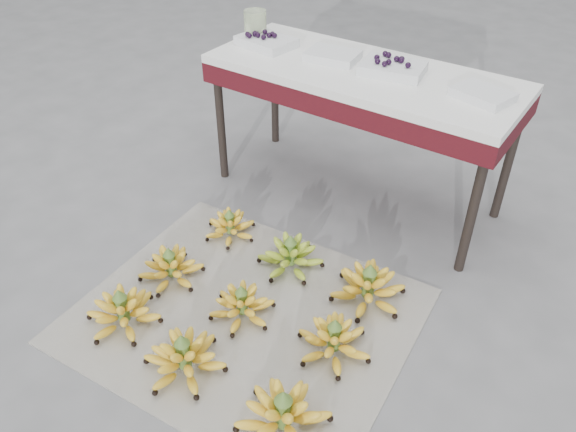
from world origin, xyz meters
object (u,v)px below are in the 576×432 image
Objects in this scene: bunch_mid_left at (171,268)px; bunch_front_right at (283,416)px; bunch_back_right at (368,287)px; tray_right at (393,68)px; bunch_mid_right at (334,341)px; bunch_front_left at (123,312)px; tray_far_left at (266,41)px; glass_jar at (255,25)px; bunch_back_left at (230,226)px; bunch_front_center at (184,358)px; vendor_table at (362,85)px; tray_far_right at (483,94)px; bunch_back_center at (291,256)px; newspaper_mat at (245,315)px; tray_left at (333,56)px; bunch_mid_center at (242,305)px.

bunch_front_right is at bearing -43.05° from bunch_mid_left.
bunch_back_right reaches higher than bunch_mid_left.
bunch_mid_right is at bearing -71.78° from tray_right.
tray_right is at bearing 124.47° from bunch_mid_right.
bunch_front_left is 1.42m from tray_far_left.
bunch_back_left is at bearing -63.74° from glass_jar.
bunch_back_left is 0.72m from bunch_back_right.
vendor_table is at bearing 73.80° from bunch_front_center.
tray_far_right is at bearing 100.64° from bunch_mid_right.
tray_far_right reaches higher than bunch_front_center.
bunch_back_center is at bearing 159.30° from bunch_mid_right.
tray_far_left is at bearing 170.47° from bunch_back_right.
bunch_mid_left is 1.26m from glass_jar.
bunch_front_right is at bearing -38.06° from newspaper_mat.
bunch_mid_right is at bearing -53.04° from bunch_back_center.
glass_jar reaches higher than bunch_back_left.
bunch_front_center is 0.42m from bunch_front_right.
bunch_back_right is 1.40m from glass_jar.
tray_right is (-0.35, 1.33, 0.63)m from bunch_front_right.
bunch_front_left is 1.18× the size of tray_left.
bunch_back_right is 1.07m from tray_left.
vendor_table is at bearing 147.21° from bunch_back_right.
glass_jar is (-0.10, 0.05, 0.05)m from tray_far_left.
bunch_back_left is at bearing -157.12° from bunch_back_right.
vendor_table is (-0.42, 0.63, 0.53)m from bunch_back_right.
glass_jar reaches higher than vendor_table.
tray_left is (0.35, 0.03, -0.01)m from tray_far_left.
bunch_front_left is 0.88× the size of bunch_mid_center.
bunch_front_left reaches higher than bunch_mid_right.
vendor_table is (-0.06, 0.98, 0.54)m from bunch_mid_center.
tray_left reaches higher than bunch_back_left.
bunch_front_center is 1.48m from tray_right.
bunch_mid_center is at bearing -21.36° from bunch_mid_left.
glass_jar reaches higher than newspaper_mat.
bunch_back_center is 1.37× the size of tray_left.
bunch_mid_left is at bearing -130.71° from bunch_back_right.
bunch_mid_right is (-0.03, 0.36, -0.01)m from bunch_front_right.
bunch_mid_right is 1.48m from tray_far_left.
tray_left is at bearing 81.44° from bunch_front_left.
tray_far_left is (-0.94, 0.61, 0.63)m from bunch_back_right.
newspaper_mat is 3.66× the size of bunch_mid_right.
bunch_mid_right is 0.81m from bunch_back_left.
bunch_back_right is at bearing -66.00° from tray_right.
bunch_front_right reaches higher than bunch_mid_left.
tray_far_left is (-0.22, 0.60, 0.64)m from bunch_back_left.
bunch_back_left is (-0.77, 0.68, -0.01)m from bunch_front_right.
vendor_table is 10.19× the size of glass_jar.
bunch_back_center is 0.83m from vendor_table.
bunch_back_left is 0.97× the size of tray_far_right.
glass_jar is (-0.30, 1.02, 0.68)m from bunch_mid_left.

